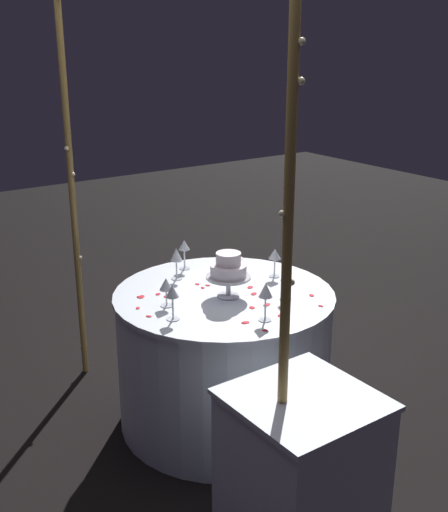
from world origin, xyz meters
TOP-DOWN VIEW (x-y plane):
  - ground_plane at (0.00, 0.00)m, footprint 12.00×12.00m
  - decorative_arch at (-0.00, 0.39)m, footprint 1.88×0.06m
  - main_table at (0.00, 0.00)m, footprint 1.11×1.11m
  - side_table at (-0.94, 0.31)m, footprint 0.51×0.51m
  - tiered_cake at (-0.05, 0.01)m, footprint 0.22×0.22m
  - wine_glass_0 at (0.41, -0.03)m, footprint 0.06×0.06m
  - wine_glass_1 at (0.04, -0.35)m, footprint 0.07×0.07m
  - wine_glass_2 at (0.02, 0.32)m, footprint 0.06×0.06m
  - wine_glass_3 at (-0.37, 0.04)m, footprint 0.06×0.06m
  - wine_glass_4 at (-0.24, -0.20)m, footprint 0.06×0.06m
  - wine_glass_5 at (-0.13, 0.37)m, footprint 0.06×0.06m
  - wine_glass_6 at (0.31, 0.09)m, footprint 0.06×0.06m
  - cake_knife at (0.27, -0.29)m, footprint 0.23×0.22m
  - rose_petal_0 at (-0.46, 0.11)m, footprint 0.03×0.03m
  - rose_petal_1 at (-0.24, -0.07)m, footprint 0.03×0.04m
  - rose_petal_2 at (-0.34, 0.13)m, footprint 0.04×0.04m
  - rose_petal_3 at (0.12, 0.05)m, footprint 0.03×0.03m
  - rose_petal_4 at (-0.23, 0.00)m, footprint 0.04×0.03m
  - rose_petal_5 at (0.13, 0.01)m, footprint 0.03×0.03m
  - rose_petal_6 at (0.08, 0.44)m, footprint 0.03×0.03m
  - rose_petal_7 at (-0.04, 0.45)m, footprint 0.03×0.03m
  - rose_petal_8 at (-0.02, -0.15)m, footprint 0.04×0.05m
  - rose_petal_9 at (-0.38, -0.05)m, footprint 0.03×0.04m
  - rose_petal_10 at (-0.10, -0.11)m, footprint 0.04×0.05m
  - rose_petal_11 at (0.19, 0.35)m, footprint 0.03×0.02m
  - rose_petal_12 at (-0.28, -0.33)m, footprint 0.04×0.04m
  - rose_petal_13 at (0.12, 0.26)m, footprint 0.04×0.03m
  - rose_petal_14 at (-0.24, -0.09)m, footprint 0.03×0.03m
  - rose_petal_15 at (0.17, 0.05)m, footprint 0.03×0.02m
  - rose_petal_16 at (0.19, 0.37)m, footprint 0.05×0.04m
  - rose_petal_17 at (-0.40, -0.28)m, footprint 0.03×0.02m
  - rose_petal_18 at (0.17, 0.28)m, footprint 0.03×0.04m

SIDE VIEW (x-z plane):
  - ground_plane at x=0.00m, z-range 0.00..0.00m
  - side_table at x=-0.94m, z-range 0.00..0.70m
  - main_table at x=0.00m, z-range 0.00..0.72m
  - rose_petal_0 at x=-0.46m, z-range 0.72..0.73m
  - rose_petal_1 at x=-0.24m, z-range 0.72..0.73m
  - rose_petal_2 at x=-0.34m, z-range 0.72..0.73m
  - rose_petal_3 at x=0.12m, z-range 0.72..0.73m
  - rose_petal_4 at x=-0.23m, z-range 0.72..0.73m
  - rose_petal_5 at x=0.13m, z-range 0.72..0.73m
  - rose_petal_6 at x=0.08m, z-range 0.72..0.73m
  - rose_petal_7 at x=-0.04m, z-range 0.72..0.73m
  - rose_petal_8 at x=-0.02m, z-range 0.72..0.73m
  - rose_petal_9 at x=-0.38m, z-range 0.72..0.73m
  - rose_petal_10 at x=-0.10m, z-range 0.72..0.73m
  - rose_petal_11 at x=0.19m, z-range 0.72..0.73m
  - rose_petal_12 at x=-0.28m, z-range 0.72..0.73m
  - rose_petal_13 at x=0.12m, z-range 0.72..0.73m
  - rose_petal_14 at x=-0.24m, z-range 0.72..0.73m
  - rose_petal_15 at x=0.17m, z-range 0.72..0.73m
  - rose_petal_16 at x=0.19m, z-range 0.72..0.73m
  - rose_petal_17 at x=-0.40m, z-range 0.72..0.73m
  - rose_petal_18 at x=0.17m, z-range 0.72..0.73m
  - cake_knife at x=0.27m, z-range 0.72..0.73m
  - wine_glass_2 at x=0.02m, z-range 0.76..0.90m
  - wine_glass_4 at x=-0.24m, z-range 0.76..0.92m
  - wine_glass_1 at x=0.04m, z-range 0.76..0.92m
  - wine_glass_5 at x=-0.13m, z-range 0.76..0.93m
  - wine_glass_0 at x=0.41m, z-range 0.77..0.93m
  - wine_glass_6 at x=0.31m, z-range 0.76..0.94m
  - wine_glass_3 at x=-0.37m, z-range 0.77..0.95m
  - tiered_cake at x=-0.05m, z-range 0.75..0.98m
  - decorative_arch at x=0.00m, z-range 0.32..2.46m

